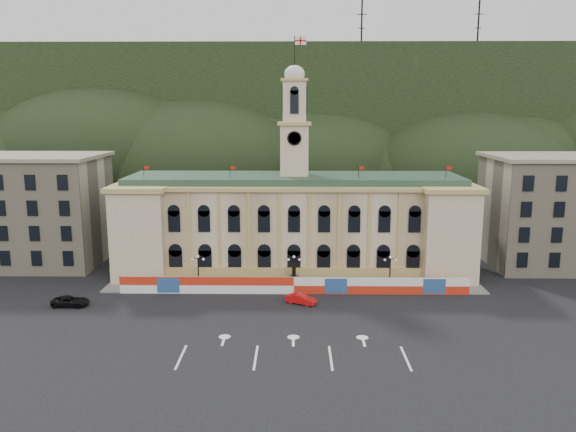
{
  "coord_description": "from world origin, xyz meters",
  "views": [
    {
      "loc": [
        0.21,
        -61.84,
        26.05
      ],
      "look_at": [
        -0.88,
        18.0,
        10.8
      ],
      "focal_mm": 35.0,
      "sensor_mm": 36.0,
      "label": 1
    }
  ],
  "objects_px": {
    "lamp_center": "(294,269)",
    "black_suv": "(70,301)",
    "red_sedan": "(301,299)",
    "statue": "(294,280)"
  },
  "relations": [
    {
      "from": "statue",
      "to": "black_suv",
      "type": "height_order",
      "value": "statue"
    },
    {
      "from": "red_sedan",
      "to": "lamp_center",
      "type": "bearing_deg",
      "value": 34.25
    },
    {
      "from": "statue",
      "to": "lamp_center",
      "type": "relative_size",
      "value": 0.72
    },
    {
      "from": "red_sedan",
      "to": "black_suv",
      "type": "xyz_separation_m",
      "value": [
        -31.0,
        -1.34,
        -0.01
      ]
    },
    {
      "from": "statue",
      "to": "lamp_center",
      "type": "bearing_deg",
      "value": -90.0
    },
    {
      "from": "red_sedan",
      "to": "black_suv",
      "type": "height_order",
      "value": "red_sedan"
    },
    {
      "from": "statue",
      "to": "black_suv",
      "type": "bearing_deg",
      "value": -164.24
    },
    {
      "from": "red_sedan",
      "to": "black_suv",
      "type": "distance_m",
      "value": 31.03
    },
    {
      "from": "lamp_center",
      "to": "black_suv",
      "type": "relative_size",
      "value": 1.05
    },
    {
      "from": "statue",
      "to": "red_sedan",
      "type": "height_order",
      "value": "statue"
    }
  ]
}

